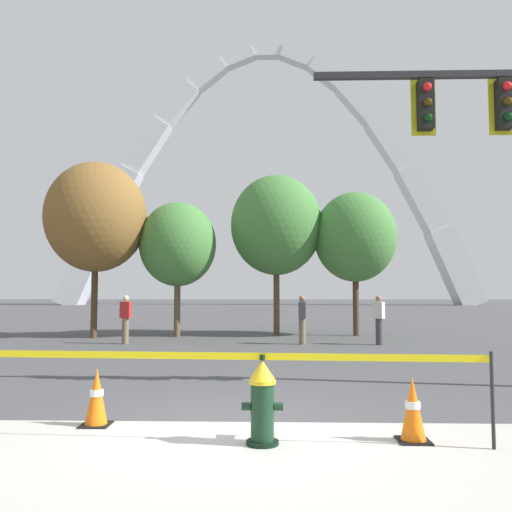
{
  "coord_description": "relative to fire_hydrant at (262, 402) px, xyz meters",
  "views": [
    {
      "loc": [
        0.43,
        -6.55,
        1.69
      ],
      "look_at": [
        0.1,
        5.0,
        2.5
      ],
      "focal_mm": 36.34,
      "sensor_mm": 36.0,
      "label": 1
    }
  ],
  "objects": [
    {
      "name": "pedestrian_walking_left",
      "position": [
        1.12,
        11.19,
        0.35
      ],
      "size": [
        0.22,
        0.35,
        1.59
      ],
      "color": "brown",
      "rests_on": "ground"
    },
    {
      "name": "tree_center_right",
      "position": [
        3.44,
        14.65,
        3.41
      ],
      "size": [
        3.24,
        3.24,
        5.67
      ],
      "color": "#473323",
      "rests_on": "ground"
    },
    {
      "name": "monument_arch",
      "position": [
        -0.34,
        63.71,
        15.75
      ],
      "size": [
        57.18,
        3.29,
        36.51
      ],
      "color": "silver",
      "rests_on": "ground"
    },
    {
      "name": "caution_tape_barrier",
      "position": [
        -0.33,
        0.05,
        0.25
      ],
      "size": [
        5.67,
        0.36,
        1.05
      ],
      "color": "#232326",
      "rests_on": "ground"
    },
    {
      "name": "traffic_cone_mid_sidewalk",
      "position": [
        1.7,
        0.15,
        -0.11
      ],
      "size": [
        0.36,
        0.36,
        0.73
      ],
      "color": "black",
      "rests_on": "ground"
    },
    {
      "name": "tree_far_left",
      "position": [
        -6.5,
        13.34,
        4.06
      ],
      "size": [
        3.78,
        3.78,
        6.61
      ],
      "color": "#473323",
      "rests_on": "ground"
    },
    {
      "name": "fire_hydrant",
      "position": [
        0.0,
        0.0,
        0.0
      ],
      "size": [
        0.46,
        0.48,
        0.99
      ],
      "color": "black",
      "rests_on": "ground"
    },
    {
      "name": "ground_plane",
      "position": [
        -0.34,
        0.7,
        -0.47
      ],
      "size": [
        240.0,
        240.0,
        0.0
      ],
      "primitive_type": "plane",
      "color": "#474749"
    },
    {
      "name": "tree_left_mid",
      "position": [
        -3.49,
        13.94,
        3.07
      ],
      "size": [
        2.95,
        2.95,
        5.17
      ],
      "color": "brown",
      "rests_on": "ground"
    },
    {
      "name": "pedestrian_walking_right",
      "position": [
        -4.69,
        11.14,
        0.35
      ],
      "size": [
        0.37,
        0.27,
        1.59
      ],
      "color": "brown",
      "rests_on": "ground"
    },
    {
      "name": "tree_center_left",
      "position": [
        0.32,
        14.83,
        3.91
      ],
      "size": [
        3.66,
        3.66,
        6.4
      ],
      "color": "brown",
      "rests_on": "ground"
    },
    {
      "name": "traffic_cone_by_hydrant",
      "position": [
        -2.12,
        0.75,
        -0.11
      ],
      "size": [
        0.36,
        0.36,
        0.73
      ],
      "color": "black",
      "rests_on": "ground"
    },
    {
      "name": "pedestrian_standing_center",
      "position": [
        3.59,
        11.09,
        0.35
      ],
      "size": [
        0.39,
        0.38,
        1.59
      ],
      "color": "#38383D",
      "rests_on": "ground"
    }
  ]
}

